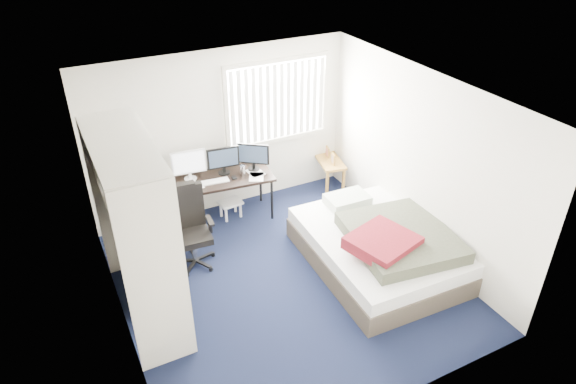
% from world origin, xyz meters
% --- Properties ---
extents(ground, '(4.20, 4.20, 0.00)m').
position_xyz_m(ground, '(0.00, 0.00, 0.00)').
color(ground, black).
rests_on(ground, ground).
extents(room_shell, '(4.20, 4.20, 4.20)m').
position_xyz_m(room_shell, '(0.00, 0.00, 1.51)').
color(room_shell, silver).
rests_on(room_shell, ground).
extents(window_assembly, '(1.72, 0.09, 1.32)m').
position_xyz_m(window_assembly, '(0.90, 2.04, 1.60)').
color(window_assembly, white).
rests_on(window_assembly, ground).
extents(closet, '(0.64, 1.84, 2.22)m').
position_xyz_m(closet, '(-1.67, 0.27, 1.35)').
color(closet, beige).
rests_on(closet, ground).
extents(desk, '(1.50, 0.83, 1.17)m').
position_xyz_m(desk, '(-0.15, 1.75, 0.75)').
color(desk, black).
rests_on(desk, ground).
extents(office_chair, '(0.58, 0.58, 1.14)m').
position_xyz_m(office_chair, '(-0.92, 0.94, 0.44)').
color(office_chair, black).
rests_on(office_chair, ground).
extents(footstool, '(0.36, 0.30, 0.27)m').
position_xyz_m(footstool, '(-0.08, 1.72, 0.21)').
color(footstool, white).
rests_on(footstool, ground).
extents(nightstand, '(0.50, 0.78, 0.68)m').
position_xyz_m(nightstand, '(1.75, 1.85, 0.44)').
color(nightstand, brown).
rests_on(nightstand, ground).
extents(bed, '(1.74, 2.27, 0.72)m').
position_xyz_m(bed, '(1.26, -0.28, 0.30)').
color(bed, '#42392F').
rests_on(bed, ground).
extents(pine_box, '(0.48, 0.40, 0.32)m').
position_xyz_m(pine_box, '(-1.65, 0.38, 0.16)').
color(pine_box, tan).
rests_on(pine_box, ground).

